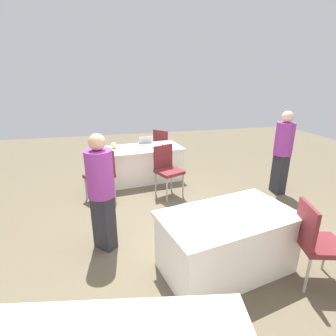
{
  "coord_description": "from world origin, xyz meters",
  "views": [
    {
      "loc": [
        1.01,
        3.4,
        2.22
      ],
      "look_at": [
        0.11,
        -0.26,
        0.9
      ],
      "focal_mm": 28.21,
      "sensor_mm": 36.0,
      "label": 1
    }
  ],
  "objects_px": {
    "table_mid_left": "(226,242)",
    "scissors_red": "(162,145)",
    "chair_tucked_right": "(167,167)",
    "chair_near_front": "(163,145)",
    "person_attendee_browsing": "(283,149)",
    "laptop_silver": "(147,144)",
    "yarn_ball": "(114,145)",
    "person_presenter": "(101,188)",
    "chair_back_row": "(315,239)",
    "chair_tucked_left": "(102,171)",
    "table_foreground": "(141,164)"
  },
  "relations": [
    {
      "from": "table_mid_left",
      "to": "chair_near_front",
      "type": "xyz_separation_m",
      "value": [
        -0.15,
        -4.0,
        0.17
      ]
    },
    {
      "from": "yarn_ball",
      "to": "scissors_red",
      "type": "height_order",
      "value": "yarn_ball"
    },
    {
      "from": "table_mid_left",
      "to": "chair_tucked_left",
      "type": "height_order",
      "value": "chair_tucked_left"
    },
    {
      "from": "chair_near_front",
      "to": "chair_tucked_right",
      "type": "bearing_deg",
      "value": -53.99
    },
    {
      "from": "table_mid_left",
      "to": "chair_tucked_left",
      "type": "relative_size",
      "value": 1.79
    },
    {
      "from": "person_presenter",
      "to": "laptop_silver",
      "type": "bearing_deg",
      "value": 115.52
    },
    {
      "from": "laptop_silver",
      "to": "yarn_ball",
      "type": "height_order",
      "value": "laptop_silver"
    },
    {
      "from": "chair_near_front",
      "to": "laptop_silver",
      "type": "xyz_separation_m",
      "value": [
        0.54,
        0.75,
        0.24
      ]
    },
    {
      "from": "table_foreground",
      "to": "scissors_red",
      "type": "bearing_deg",
      "value": -168.59
    },
    {
      "from": "table_foreground",
      "to": "person_presenter",
      "type": "height_order",
      "value": "person_presenter"
    },
    {
      "from": "chair_near_front",
      "to": "chair_back_row",
      "type": "distance_m",
      "value": 4.46
    },
    {
      "from": "chair_back_row",
      "to": "table_mid_left",
      "type": "bearing_deg",
      "value": -99.82
    },
    {
      "from": "chair_tucked_right",
      "to": "laptop_silver",
      "type": "height_order",
      "value": "chair_tucked_right"
    },
    {
      "from": "chair_near_front",
      "to": "scissors_red",
      "type": "height_order",
      "value": "chair_near_front"
    },
    {
      "from": "laptop_silver",
      "to": "yarn_ball",
      "type": "relative_size",
      "value": 2.55
    },
    {
      "from": "chair_tucked_left",
      "to": "table_foreground",
      "type": "bearing_deg",
      "value": -80.49
    },
    {
      "from": "table_foreground",
      "to": "chair_back_row",
      "type": "bearing_deg",
      "value": 111.51
    },
    {
      "from": "table_foreground",
      "to": "chair_near_front",
      "type": "distance_m",
      "value": 1.12
    },
    {
      "from": "yarn_ball",
      "to": "person_presenter",
      "type": "bearing_deg",
      "value": 83.67
    },
    {
      "from": "chair_tucked_left",
      "to": "person_presenter",
      "type": "bearing_deg",
      "value": 145.91
    },
    {
      "from": "chair_back_row",
      "to": "scissors_red",
      "type": "xyz_separation_m",
      "value": [
        0.88,
        -3.67,
        0.2
      ]
    },
    {
      "from": "chair_near_front",
      "to": "person_presenter",
      "type": "xyz_separation_m",
      "value": [
        1.54,
        3.22,
        0.33
      ]
    },
    {
      "from": "chair_back_row",
      "to": "chair_tucked_left",
      "type": "bearing_deg",
      "value": -125.1
    },
    {
      "from": "table_foreground",
      "to": "table_mid_left",
      "type": "bearing_deg",
      "value": 100.14
    },
    {
      "from": "chair_back_row",
      "to": "person_presenter",
      "type": "xyz_separation_m",
      "value": [
        2.23,
        -1.19,
        0.33
      ]
    },
    {
      "from": "table_mid_left",
      "to": "chair_near_front",
      "type": "relative_size",
      "value": 1.78
    },
    {
      "from": "chair_back_row",
      "to": "scissors_red",
      "type": "bearing_deg",
      "value": -150.37
    },
    {
      "from": "table_mid_left",
      "to": "chair_back_row",
      "type": "relative_size",
      "value": 1.77
    },
    {
      "from": "table_foreground",
      "to": "chair_tucked_right",
      "type": "relative_size",
      "value": 1.93
    },
    {
      "from": "table_mid_left",
      "to": "laptop_silver",
      "type": "height_order",
      "value": "laptop_silver"
    },
    {
      "from": "person_presenter",
      "to": "person_attendee_browsing",
      "type": "distance_m",
      "value": 3.54
    },
    {
      "from": "chair_tucked_left",
      "to": "person_attendee_browsing",
      "type": "height_order",
      "value": "person_attendee_browsing"
    },
    {
      "from": "table_mid_left",
      "to": "person_attendee_browsing",
      "type": "relative_size",
      "value": 1.04
    },
    {
      "from": "chair_tucked_left",
      "to": "scissors_red",
      "type": "bearing_deg",
      "value": -90.59
    },
    {
      "from": "chair_tucked_right",
      "to": "person_attendee_browsing",
      "type": "height_order",
      "value": "person_attendee_browsing"
    },
    {
      "from": "table_mid_left",
      "to": "scissors_red",
      "type": "relative_size",
      "value": 9.38
    },
    {
      "from": "table_mid_left",
      "to": "chair_tucked_right",
      "type": "xyz_separation_m",
      "value": [
        0.18,
        -2.23,
        0.2
      ]
    },
    {
      "from": "table_foreground",
      "to": "scissors_red",
      "type": "xyz_separation_m",
      "value": [
        -0.52,
        -0.11,
        0.37
      ]
    },
    {
      "from": "chair_tucked_left",
      "to": "chair_back_row",
      "type": "bearing_deg",
      "value": -175.21
    },
    {
      "from": "person_attendee_browsing",
      "to": "laptop_silver",
      "type": "relative_size",
      "value": 4.76
    },
    {
      "from": "scissors_red",
      "to": "laptop_silver",
      "type": "bearing_deg",
      "value": -79.81
    },
    {
      "from": "chair_tucked_right",
      "to": "yarn_ball",
      "type": "bearing_deg",
      "value": -69.05
    },
    {
      "from": "table_foreground",
      "to": "scissors_red",
      "type": "height_order",
      "value": "scissors_red"
    },
    {
      "from": "person_attendee_browsing",
      "to": "yarn_ball",
      "type": "relative_size",
      "value": 12.15
    },
    {
      "from": "chair_near_front",
      "to": "chair_tucked_right",
      "type": "xyz_separation_m",
      "value": [
        0.33,
        1.77,
        0.03
      ]
    },
    {
      "from": "laptop_silver",
      "to": "person_attendee_browsing",
      "type": "bearing_deg",
      "value": 144.19
    },
    {
      "from": "chair_tucked_left",
      "to": "table_mid_left",
      "type": "bearing_deg",
      "value": 176.44
    },
    {
      "from": "person_attendee_browsing",
      "to": "chair_back_row",
      "type": "bearing_deg",
      "value": -28.9
    },
    {
      "from": "chair_near_front",
      "to": "chair_back_row",
      "type": "height_order",
      "value": "chair_back_row"
    },
    {
      "from": "chair_near_front",
      "to": "person_attendee_browsing",
      "type": "relative_size",
      "value": 0.58
    }
  ]
}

